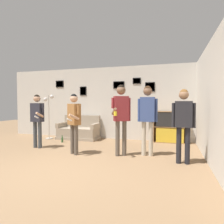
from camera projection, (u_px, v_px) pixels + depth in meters
ground_plane at (48, 173)px, 3.84m from camera, size 20.00×20.00×0.00m
wall_back at (110, 103)px, 7.58m from camera, size 8.50×0.08×2.70m
wall_right at (207, 103)px, 4.78m from camera, size 0.06×6.34×2.70m
couch at (79, 131)px, 7.53m from camera, size 1.52×0.80×0.87m
bookshelf at (170, 127)px, 6.76m from camera, size 1.09×0.30×1.07m
floor_lamp at (49, 110)px, 7.47m from camera, size 0.43×0.28×1.66m
person_player_foreground_left at (37, 115)px, 5.95m from camera, size 0.50×0.47×1.60m
person_player_foreground_center at (74, 118)px, 5.21m from camera, size 0.44×0.58×1.58m
person_watcher_holding_cup at (121, 112)px, 5.04m from camera, size 0.45×0.58×1.81m
person_spectator_near_bookshelf at (148, 112)px, 5.05m from camera, size 0.50×0.23×1.78m
person_spectator_far_right at (183, 118)px, 4.38m from camera, size 0.50×0.21×1.65m
bottle_on_floor at (62, 140)px, 6.85m from camera, size 0.07×0.07×0.24m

